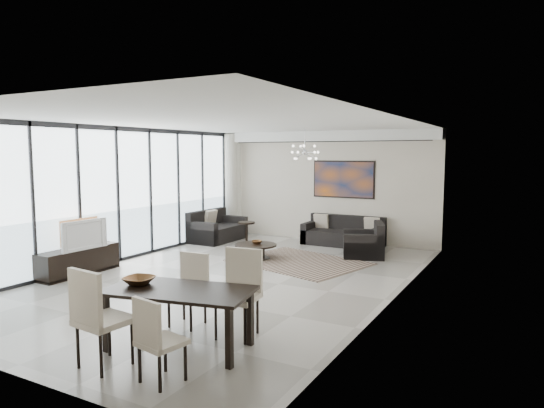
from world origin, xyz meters
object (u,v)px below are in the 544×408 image
Objects in this scene: television at (81,234)px; dining_table at (179,296)px; coffee_table at (256,250)px; sofa_main at (344,235)px; tv_console at (78,261)px.

television reaches higher than dining_table.
television reaches higher than coffee_table.
television is 4.27m from dining_table.
television reaches higher than sofa_main.
sofa_main is 1.07× the size of dining_table.
sofa_main is 1.22× the size of tv_console.
sofa_main reaches higher than dining_table.
coffee_table is 0.57× the size of tv_console.
dining_table is at bearing -112.48° from television.
coffee_table is at bearing -33.66° from television.
tv_console is 0.87× the size of dining_table.
dining_table is at bearing -85.32° from sofa_main.
sofa_main is 2.06× the size of television.
dining_table is at bearing -69.81° from coffee_table.
television is (-3.28, -5.34, 0.55)m from sofa_main.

